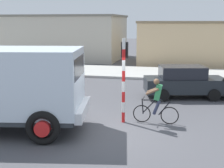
% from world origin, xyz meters
% --- Properties ---
extents(ground_plane, '(120.00, 120.00, 0.00)m').
position_xyz_m(ground_plane, '(0.00, 0.00, 0.00)').
color(ground_plane, '#4C4C51').
extents(sidewalk_far, '(80.00, 5.00, 0.16)m').
position_xyz_m(sidewalk_far, '(0.00, 12.57, 0.08)').
color(sidewalk_far, '#ADADA8').
rests_on(sidewalk_far, ground).
extents(truck_foreground, '(5.76, 3.51, 2.90)m').
position_xyz_m(truck_foreground, '(-3.55, -0.60, 1.67)').
color(truck_foreground, silver).
rests_on(truck_foreground, ground).
extents(cyclist, '(1.73, 0.50, 1.72)m').
position_xyz_m(cyclist, '(1.49, 1.31, 0.86)').
color(cyclist, black).
rests_on(cyclist, ground).
extents(traffic_light_pole, '(0.24, 0.43, 3.20)m').
position_xyz_m(traffic_light_pole, '(0.26, 1.25, 2.07)').
color(traffic_light_pole, red).
rests_on(traffic_light_pole, ground).
extents(car_red_near, '(4.29, 2.60, 1.60)m').
position_xyz_m(car_red_near, '(2.52, 5.78, 0.82)').
color(car_red_near, '#1E2328').
rests_on(car_red_near, ground).
extents(car_white_mid, '(4.03, 1.93, 1.60)m').
position_xyz_m(car_white_mid, '(-6.90, 7.83, 0.82)').
color(car_white_mid, red).
rests_on(car_white_mid, ground).
extents(pedestrian_near_kerb, '(0.34, 0.22, 1.62)m').
position_xyz_m(pedestrian_near_kerb, '(-4.82, 8.26, 0.85)').
color(pedestrian_near_kerb, '#2D334C').
rests_on(pedestrian_near_kerb, ground).
extents(building_corner_left, '(11.65, 7.91, 4.44)m').
position_xyz_m(building_corner_left, '(-9.47, 20.71, 2.22)').
color(building_corner_left, '#B2AD9E').
rests_on(building_corner_left, ground).
extents(building_mid_block, '(9.11, 6.16, 3.84)m').
position_xyz_m(building_mid_block, '(3.06, 19.04, 1.92)').
color(building_mid_block, '#D1B284').
rests_on(building_mid_block, ground).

